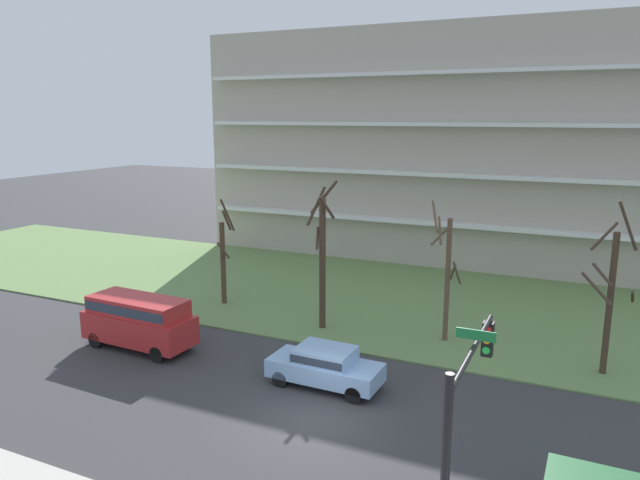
% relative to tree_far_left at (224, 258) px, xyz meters
% --- Properties ---
extents(ground, '(160.00, 160.00, 0.00)m').
position_rel_tree_far_left_xyz_m(ground, '(9.98, -9.40, -2.67)').
color(ground, '#38383A').
extents(grass_lawn_strip, '(80.00, 16.00, 0.08)m').
position_rel_tree_far_left_xyz_m(grass_lawn_strip, '(9.98, 4.60, -2.63)').
color(grass_lawn_strip, '#66844C').
rests_on(grass_lawn_strip, ground).
extents(apartment_building, '(38.33, 11.51, 16.21)m').
position_rel_tree_far_left_xyz_m(apartment_building, '(9.98, 17.88, 5.44)').
color(apartment_building, '#B2A899').
rests_on(apartment_building, ground).
extents(tree_far_left, '(0.76, 1.04, 6.00)m').
position_rel_tree_far_left_xyz_m(tree_far_left, '(0.00, 0.00, 0.00)').
color(tree_far_left, '#4C3828').
rests_on(tree_far_left, ground).
extents(tree_left, '(1.49, 1.50, 7.29)m').
position_rel_tree_far_left_xyz_m(tree_left, '(6.49, -1.16, 1.03)').
color(tree_left, '#423023').
rests_on(tree_left, ground).
extents(tree_center, '(1.54, 1.75, 6.53)m').
position_rel_tree_far_left_xyz_m(tree_center, '(12.35, -0.33, 0.59)').
color(tree_center, brown).
rests_on(tree_center, ground).
extents(tree_right, '(2.04, 2.07, 7.24)m').
position_rel_tree_far_left_xyz_m(tree_right, '(19.04, -1.25, 0.69)').
color(tree_right, '#423023').
rests_on(tree_right, ground).
extents(van_red_near_left, '(5.28, 2.21, 2.36)m').
position_rel_tree_far_left_xyz_m(van_red_near_left, '(0.06, -6.90, -1.27)').
color(van_red_near_left, '#B22828').
rests_on(van_red_near_left, ground).
extents(sedan_blue_center_right, '(4.43, 1.88, 1.57)m').
position_rel_tree_far_left_xyz_m(sedan_blue_center_right, '(9.25, -6.90, -1.79)').
color(sedan_blue_center_right, '#8CB2E0').
rests_on(sedan_blue_center_right, ground).
extents(traffic_signal_mast, '(0.90, 4.84, 5.61)m').
position_rel_tree_far_left_xyz_m(traffic_signal_mast, '(15.94, -14.29, 1.18)').
color(traffic_signal_mast, black).
rests_on(traffic_signal_mast, ground).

